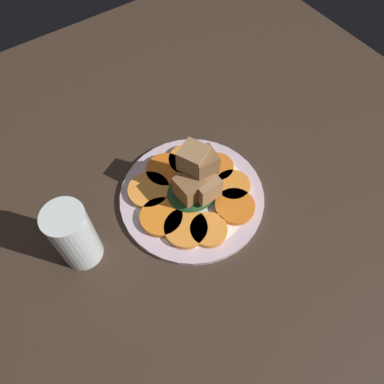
{
  "coord_description": "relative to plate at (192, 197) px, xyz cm",
  "views": [
    {
      "loc": [
        19.98,
        28.78,
        61.08
      ],
      "look_at": [
        0.0,
        0.0,
        4.1
      ],
      "focal_mm": 35.0,
      "sensor_mm": 36.0,
      "label": 1
    }
  ],
  "objects": [
    {
      "name": "fork",
      "position": [
        -0.25,
        -5.4,
        0.78
      ],
      "size": [
        18.91,
        2.73,
        0.4
      ],
      "rotation": [
        0.0,
        0.0,
        -0.05
      ],
      "color": "silver",
      "rests_on": "plate"
    },
    {
      "name": "carrot_slice_6",
      "position": [
        -3.55,
        -6.5,
        1.1
      ],
      "size": [
        7.34,
        7.34,
        1.05
      ],
      "primitive_type": "cylinder",
      "color": "orange",
      "rests_on": "plate"
    },
    {
      "name": "carrot_slice_8",
      "position": [
        6.04,
        -5.02,
        1.1
      ],
      "size": [
        7.58,
        7.58,
        1.05
      ],
      "primitive_type": "cylinder",
      "color": "#F99438",
      "rests_on": "plate"
    },
    {
      "name": "carrot_slice_3",
      "position": [
        -4.68,
        6.52,
        1.1
      ],
      "size": [
        7.1,
        7.1,
        1.05
      ],
      "primitive_type": "cylinder",
      "color": "orange",
      "rests_on": "plate"
    },
    {
      "name": "center_pile",
      "position": [
        -0.57,
        0.24,
        4.96
      ],
      "size": [
        9.13,
        8.38,
        10.73
      ],
      "color": "#1E4723",
      "rests_on": "plate"
    },
    {
      "name": "plate",
      "position": [
        0.0,
        0.0,
        0.0
      ],
      "size": [
        26.24,
        26.24,
        1.05
      ],
      "color": "silver",
      "rests_on": "table_slab"
    },
    {
      "name": "carrot_slice_7",
      "position": [
        1.16,
        -6.97,
        1.1
      ],
      "size": [
        7.4,
        7.4,
        1.05
      ],
      "primitive_type": "cylinder",
      "color": "orange",
      "rests_on": "plate"
    },
    {
      "name": "table_slab",
      "position": [
        0.0,
        0.0,
        -1.52
      ],
      "size": [
        120.0,
        120.0,
        2.0
      ],
      "primitive_type": "cube",
      "color": "#38281E",
      "rests_on": "ground"
    },
    {
      "name": "water_glass",
      "position": [
        21.03,
        -1.65,
        5.97
      ],
      "size": [
        6.54,
        6.54,
        12.99
      ],
      "color": "silver",
      "rests_on": "table_slab"
    },
    {
      "name": "carrot_slice_5",
      "position": [
        -7.01,
        -2.07,
        1.1
      ],
      "size": [
        6.46,
        6.46,
        1.05
      ],
      "primitive_type": "cylinder",
      "color": "orange",
      "rests_on": "plate"
    },
    {
      "name": "carrot_slice_1",
      "position": [
        4.83,
        5.1,
        1.1
      ],
      "size": [
        7.5,
        7.5,
        1.05
      ],
      "primitive_type": "cylinder",
      "color": "orange",
      "rests_on": "plate"
    },
    {
      "name": "carrot_slice_2",
      "position": [
        1.81,
        7.56,
        1.1
      ],
      "size": [
        6.41,
        6.41,
        1.05
      ],
      "primitive_type": "cylinder",
      "color": "orange",
      "rests_on": "plate"
    },
    {
      "name": "carrot_slice_4",
      "position": [
        -7.06,
        2.84,
        1.1
      ],
      "size": [
        6.4,
        6.4,
        1.05
      ],
      "primitive_type": "cylinder",
      "color": "orange",
      "rests_on": "plate"
    },
    {
      "name": "carrot_slice_0",
      "position": [
        7.11,
        0.91,
        1.1
      ],
      "size": [
        7.45,
        7.45,
        1.05
      ],
      "primitive_type": "cylinder",
      "color": "orange",
      "rests_on": "plate"
    }
  ]
}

